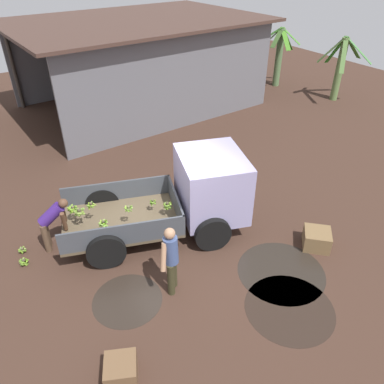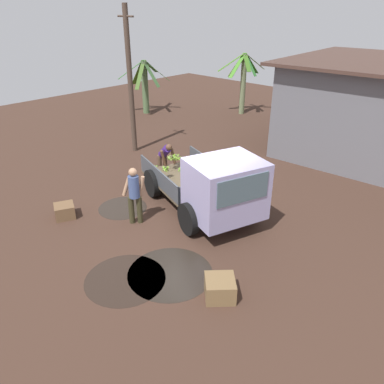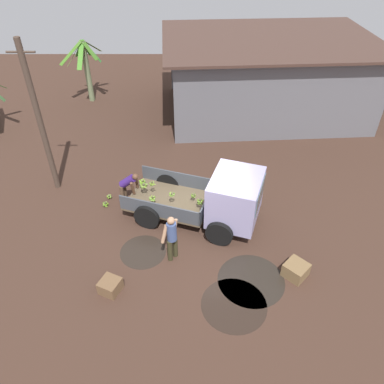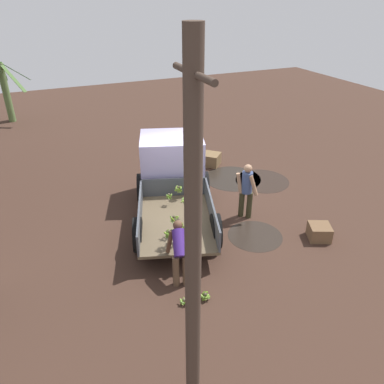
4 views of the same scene
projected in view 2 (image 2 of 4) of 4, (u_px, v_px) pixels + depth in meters
ground at (203, 215)px, 11.20m from camera, size 36.00×36.00×0.00m
mud_patch_0 at (125, 279)px, 8.59m from camera, size 1.86×1.86×0.01m
mud_patch_1 at (123, 208)px, 11.59m from camera, size 1.49×1.49×0.01m
mud_patch_2 at (170, 273)px, 8.79m from camera, size 2.01×2.01×0.01m
cargo_truck at (217, 188)px, 10.39m from camera, size 4.94×3.26×2.03m
utility_pole at (130, 82)px, 14.82m from camera, size 0.91×0.21×5.69m
banana_palm_2 at (243, 81)px, 20.69m from camera, size 1.95×2.42×3.29m
banana_palm_3 at (145, 86)px, 20.93m from camera, size 2.20×2.63×2.91m
person_foreground_visitor at (134, 193)px, 10.42m from camera, size 0.57×0.54×1.69m
person_worker_loading at (165, 156)px, 13.31m from camera, size 0.77×0.65×1.36m
banana_bunch_on_ground_0 at (155, 167)px, 14.27m from camera, size 0.21×0.21×0.16m
banana_bunch_on_ground_1 at (145, 169)px, 14.00m from camera, size 0.22×0.22×0.19m
wooden_crate_0 at (65, 211)px, 11.00m from camera, size 0.73×0.73×0.41m
wooden_crate_1 at (220, 288)px, 7.99m from camera, size 0.90×0.90×0.46m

